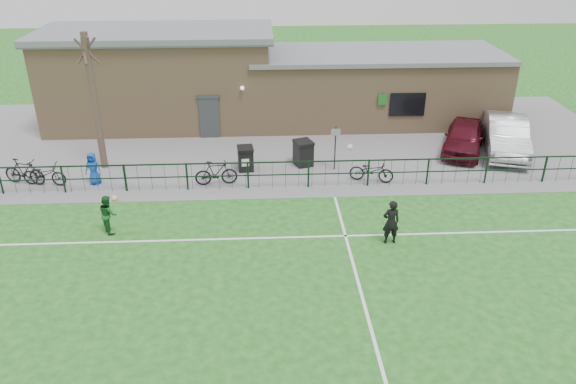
{
  "coord_description": "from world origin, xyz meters",
  "views": [
    {
      "loc": [
        -0.91,
        -13.01,
        10.34
      ],
      "look_at": [
        0.0,
        5.0,
        1.3
      ],
      "focal_mm": 35.0,
      "sensor_mm": 36.0,
      "label": 1
    }
  ],
  "objects_px": {
    "bicycle_b": "(24,172)",
    "bicycle_c": "(44,174)",
    "car_maroon": "(464,137)",
    "bicycle_e": "(371,171)",
    "sign_post": "(335,148)",
    "car_silver": "(506,135)",
    "ball_ground": "(114,198)",
    "spectator_child": "(93,168)",
    "wheelie_bin_left": "(246,159)",
    "bare_tree": "(95,103)",
    "outfield_player": "(108,214)",
    "bicycle_d": "(216,173)",
    "wheelie_bin_right": "(303,154)"
  },
  "relations": [
    {
      "from": "wheelie_bin_left",
      "to": "car_silver",
      "type": "xyz_separation_m",
      "value": [
        12.31,
        1.47,
        0.35
      ]
    },
    {
      "from": "wheelie_bin_left",
      "to": "bicycle_d",
      "type": "bearing_deg",
      "value": -135.04
    },
    {
      "from": "bicycle_b",
      "to": "bicycle_e",
      "type": "distance_m",
      "value": 14.6
    },
    {
      "from": "car_silver",
      "to": "wheelie_bin_left",
      "type": "bearing_deg",
      "value": -156.93
    },
    {
      "from": "bare_tree",
      "to": "sign_post",
      "type": "height_order",
      "value": "bare_tree"
    },
    {
      "from": "car_maroon",
      "to": "car_silver",
      "type": "xyz_separation_m",
      "value": [
        1.97,
        -0.14,
        0.11
      ]
    },
    {
      "from": "bicycle_d",
      "to": "bicycle_e",
      "type": "distance_m",
      "value": 6.55
    },
    {
      "from": "wheelie_bin_left",
      "to": "ball_ground",
      "type": "relative_size",
      "value": 4.22
    },
    {
      "from": "wheelie_bin_left",
      "to": "bicycle_e",
      "type": "xyz_separation_m",
      "value": [
        5.35,
        -1.49,
        -0.0
      ]
    },
    {
      "from": "bare_tree",
      "to": "bicycle_e",
      "type": "height_order",
      "value": "bare_tree"
    },
    {
      "from": "bicycle_d",
      "to": "spectator_child",
      "type": "distance_m",
      "value": 5.15
    },
    {
      "from": "outfield_player",
      "to": "ball_ground",
      "type": "distance_m",
      "value": 2.5
    },
    {
      "from": "wheelie_bin_right",
      "to": "bicycle_c",
      "type": "bearing_deg",
      "value": 168.94
    },
    {
      "from": "bare_tree",
      "to": "spectator_child",
      "type": "relative_size",
      "value": 4.29
    },
    {
      "from": "car_silver",
      "to": "spectator_child",
      "type": "height_order",
      "value": "car_silver"
    },
    {
      "from": "bicycle_b",
      "to": "outfield_player",
      "type": "relative_size",
      "value": 1.31
    },
    {
      "from": "bare_tree",
      "to": "ball_ground",
      "type": "distance_m",
      "value": 4.58
    },
    {
      "from": "sign_post",
      "to": "outfield_player",
      "type": "distance_m",
      "value": 10.06
    },
    {
      "from": "car_silver",
      "to": "ball_ground",
      "type": "height_order",
      "value": "car_silver"
    },
    {
      "from": "car_silver",
      "to": "ball_ground",
      "type": "relative_size",
      "value": 21.74
    },
    {
      "from": "bicycle_d",
      "to": "bicycle_b",
      "type": "bearing_deg",
      "value": 81.19
    },
    {
      "from": "bicycle_b",
      "to": "outfield_player",
      "type": "xyz_separation_m",
      "value": [
        4.46,
        -4.15,
        0.13
      ]
    },
    {
      "from": "sign_post",
      "to": "bicycle_b",
      "type": "height_order",
      "value": "sign_post"
    },
    {
      "from": "bare_tree",
      "to": "ball_ground",
      "type": "bearing_deg",
      "value": -70.59
    },
    {
      "from": "outfield_player",
      "to": "bicycle_c",
      "type": "bearing_deg",
      "value": 12.5
    },
    {
      "from": "bare_tree",
      "to": "bicycle_c",
      "type": "relative_size",
      "value": 3.2
    },
    {
      "from": "bicycle_e",
      "to": "sign_post",
      "type": "bearing_deg",
      "value": 62.79
    },
    {
      "from": "bicycle_b",
      "to": "outfield_player",
      "type": "distance_m",
      "value": 6.09
    },
    {
      "from": "sign_post",
      "to": "bicycle_c",
      "type": "xyz_separation_m",
      "value": [
        -12.33,
        -1.01,
        -0.51
      ]
    },
    {
      "from": "car_maroon",
      "to": "spectator_child",
      "type": "bearing_deg",
      "value": -146.91
    },
    {
      "from": "car_maroon",
      "to": "bicycle_e",
      "type": "height_order",
      "value": "car_maroon"
    },
    {
      "from": "car_maroon",
      "to": "car_silver",
      "type": "distance_m",
      "value": 1.98
    },
    {
      "from": "sign_post",
      "to": "car_silver",
      "type": "bearing_deg",
      "value": 10.98
    },
    {
      "from": "bicycle_e",
      "to": "ball_ground",
      "type": "height_order",
      "value": "bicycle_e"
    },
    {
      "from": "bare_tree",
      "to": "ball_ground",
      "type": "xyz_separation_m",
      "value": [
        1.18,
        -3.36,
        -2.88
      ]
    },
    {
      "from": "wheelie_bin_left",
      "to": "ball_ground",
      "type": "xyz_separation_m",
      "value": [
        -5.18,
        -2.75,
        -0.4
      ]
    },
    {
      "from": "bicycle_b",
      "to": "car_silver",
      "type": "bearing_deg",
      "value": -68.07
    },
    {
      "from": "ball_ground",
      "to": "outfield_player",
      "type": "bearing_deg",
      "value": -80.57
    },
    {
      "from": "car_maroon",
      "to": "spectator_child",
      "type": "distance_m",
      "value": 16.9
    },
    {
      "from": "bare_tree",
      "to": "bicycle_b",
      "type": "relative_size",
      "value": 3.2
    },
    {
      "from": "wheelie_bin_left",
      "to": "bicycle_e",
      "type": "relative_size",
      "value": 0.53
    },
    {
      "from": "ball_ground",
      "to": "bare_tree",
      "type": "bearing_deg",
      "value": 109.41
    },
    {
      "from": "wheelie_bin_left",
      "to": "bicycle_b",
      "type": "bearing_deg",
      "value": -179.76
    },
    {
      "from": "wheelie_bin_left",
      "to": "bicycle_b",
      "type": "relative_size",
      "value": 0.53
    },
    {
      "from": "bicycle_e",
      "to": "outfield_player",
      "type": "bearing_deg",
      "value": 126.28
    },
    {
      "from": "wheelie_bin_left",
      "to": "bicycle_e",
      "type": "distance_m",
      "value": 5.56
    },
    {
      "from": "bicycle_b",
      "to": "bicycle_c",
      "type": "distance_m",
      "value": 0.88
    },
    {
      "from": "wheelie_bin_right",
      "to": "outfield_player",
      "type": "relative_size",
      "value": 0.75
    },
    {
      "from": "bicycle_e",
      "to": "spectator_child",
      "type": "height_order",
      "value": "spectator_child"
    },
    {
      "from": "bicycle_b",
      "to": "bicycle_e",
      "type": "height_order",
      "value": "bicycle_b"
    }
  ]
}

